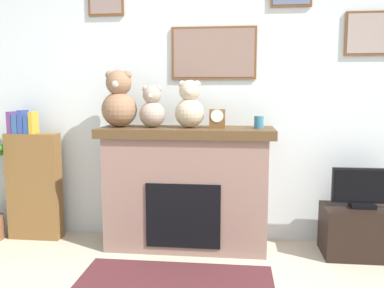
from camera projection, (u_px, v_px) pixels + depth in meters
back_wall at (202, 102)px, 3.82m from camera, size 5.20×0.15×2.60m
fireplace at (187, 187)px, 3.63m from camera, size 1.54×0.55×1.09m
bookshelf at (34, 182)px, 3.83m from camera, size 0.49×0.16×1.24m
tv_stand at (361, 231)px, 3.45m from camera, size 0.64×0.40×0.43m
television at (363, 189)px, 3.40m from camera, size 0.52×0.14×0.34m
candle_jar at (259, 122)px, 3.46m from camera, size 0.08×0.08×0.11m
mantel_clock at (217, 119)px, 3.50m from camera, size 0.14×0.10×0.16m
teddy_bear_brown at (119, 102)px, 3.57m from camera, size 0.31×0.31×0.50m
teddy_bear_grey at (152, 109)px, 3.55m from camera, size 0.23×0.23×0.37m
teddy_bear_cream at (190, 106)px, 3.51m from camera, size 0.26×0.26×0.42m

